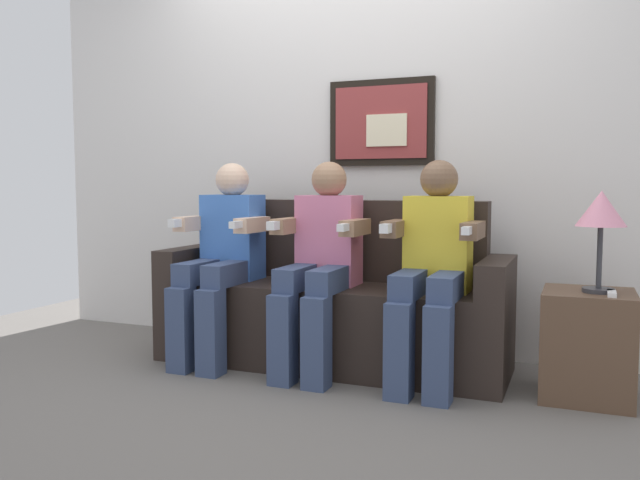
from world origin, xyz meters
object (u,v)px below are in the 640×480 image
spare_remote_on_table (612,293)px  couch (332,308)px  person_in_middle (321,258)px  table_lamp (601,213)px  person_on_right (433,263)px  side_table_right (587,345)px  person_on_left (222,253)px

spare_remote_on_table → couch: bearing=171.8°
person_in_middle → table_lamp: 1.36m
person_on_right → side_table_right: person_on_right is taller
couch → spare_remote_on_table: (1.39, -0.20, 0.20)m
side_table_right → spare_remote_on_table: size_ratio=3.85×
side_table_right → table_lamp: size_ratio=1.09×
spare_remote_on_table → side_table_right: bearing=133.9°
person_on_right → table_lamp: (0.75, 0.04, 0.25)m
spare_remote_on_table → person_on_right: bearing=177.7°
side_table_right → table_lamp: table_lamp is taller
person_in_middle → person_on_right: size_ratio=1.00×
couch → person_on_right: 0.68m
person_in_middle → spare_remote_on_table: 1.40m
couch → person_in_middle: 0.34m
person_on_left → side_table_right: 1.93m
table_lamp → spare_remote_on_table: table_lamp is taller
person_on_right → spare_remote_on_table: size_ratio=8.54×
person_in_middle → person_on_right: bearing=0.0°
side_table_right → couch: bearing=175.3°
couch → person_on_left: person_on_left is taller
couch → person_in_middle: bearing=-90.0°
side_table_right → person_on_right: bearing=-175.1°
person_on_right → person_in_middle: bearing=180.0°
person_in_middle → spare_remote_on_table: person_in_middle is taller
person_in_middle → side_table_right: 1.35m
person_on_right → spare_remote_on_table: 0.81m
person_on_right → side_table_right: (0.71, 0.06, -0.36)m
person_in_middle → table_lamp: person_in_middle is taller
person_on_right → table_lamp: bearing=3.0°
person_in_middle → table_lamp: size_ratio=2.41×
person_in_middle → spare_remote_on_table: size_ratio=8.54×
couch → spare_remote_on_table: bearing=-8.2°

